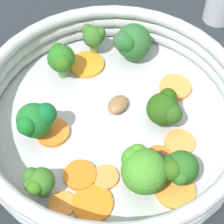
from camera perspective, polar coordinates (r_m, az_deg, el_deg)
The scene contains 24 objects.
ground_plane at distance 0.46m, azimuth 0.00°, elevation -2.06°, with size 4.00×4.00×0.00m, color #21282D.
skillet at distance 0.45m, azimuth 0.00°, elevation -1.60°, with size 0.30×0.30×0.01m, color #B2B5B7.
skillet_rim_wall at distance 0.43m, azimuth 0.00°, elevation 0.76°, with size 0.31×0.31×0.05m.
skillet_rivet_right at distance 0.40m, azimuth -14.20°, elevation -13.08°, with size 0.01×0.01×0.01m, color #B5B7BB.
carrot_slice_0 at distance 0.50m, azimuth -3.81°, elevation 7.26°, with size 0.05×0.05×0.00m, color orange.
carrot_slice_1 at distance 0.40m, azimuth -2.97°, elevation -13.71°, with size 0.04×0.04×0.00m, color orange.
carrot_slice_2 at distance 0.44m, azimuth -9.01°, elevation -3.06°, with size 0.04×0.04×0.01m, color orange.
carrot_slice_3 at distance 0.41m, azimuth -4.89°, elevation -9.55°, with size 0.04×0.04×0.01m, color orange.
carrot_slice_4 at distance 0.43m, azimuth 10.28°, elevation -4.58°, with size 0.03×0.03×0.00m, color #F48E40.
carrot_slice_5 at distance 0.48m, azimuth 9.63°, elevation 3.76°, with size 0.04×0.04×0.01m, color #F9903E.
carrot_slice_6 at distance 0.41m, azimuth -0.99°, elevation -9.88°, with size 0.03×0.03×0.00m, color orange.
carrot_slice_7 at distance 0.40m, azimuth -7.59°, elevation -13.74°, with size 0.03×0.03×0.00m, color orange.
carrot_slice_8 at distance 0.41m, azimuth 9.61°, elevation -11.66°, with size 0.04×0.04×0.00m, color orange.
carrot_slice_9 at distance 0.42m, azimuth 7.19°, elevation -6.91°, with size 0.03×0.03×0.00m, color orange.
broccoli_floret_0 at distance 0.43m, azimuth 8.10°, elevation 0.69°, with size 0.04×0.04×0.04m.
broccoli_floret_1 at distance 0.39m, azimuth 10.14°, elevation -8.48°, with size 0.04×0.04×0.04m.
broccoli_floret_2 at distance 0.38m, azimuth -11.15°, elevation -10.44°, with size 0.03×0.03×0.04m.
broccoli_floret_3 at distance 0.42m, azimuth -11.59°, elevation -1.23°, with size 0.05×0.04×0.05m.
broccoli_floret_4 at distance 0.49m, azimuth 3.04°, elevation 10.60°, with size 0.05×0.05×0.05m.
broccoli_floret_5 at distance 0.48m, azimuth -7.75°, elevation 8.03°, with size 0.04×0.04×0.05m.
broccoli_floret_6 at distance 0.38m, azimuth 4.88°, elevation -8.47°, with size 0.05×0.05×0.05m.
broccoli_floret_7 at distance 0.50m, azimuth -2.88°, elevation 11.42°, with size 0.03×0.03×0.04m.
mushroom_piece_0 at distance 0.45m, azimuth 0.91°, elevation 1.17°, with size 0.03×0.02×0.01m, color olive.
mushroom_piece_1 at distance 0.41m, azimuth 7.76°, elevation -7.07°, with size 0.02×0.02×0.01m, color brown.
Camera 1 is at (0.09, 0.24, 0.38)m, focal length 60.00 mm.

